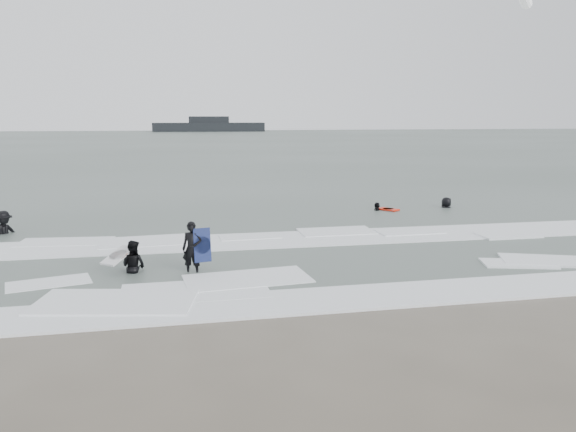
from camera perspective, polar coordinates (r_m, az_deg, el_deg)
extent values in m
plane|color=brown|center=(14.33, 3.76, -7.81)|extent=(320.00, 320.00, 0.00)
plane|color=#47544C|center=(93.36, -8.67, 7.36)|extent=(320.00, 320.00, 0.00)
imported|color=black|center=(16.12, -9.64, -5.89)|extent=(0.64, 0.50, 1.54)
imported|color=black|center=(16.61, -15.38, -5.64)|extent=(0.93, 0.89, 1.51)
imported|color=black|center=(23.50, -26.84, -1.79)|extent=(1.31, 1.25, 1.79)
imported|color=black|center=(26.59, 9.03, 0.47)|extent=(0.82, 0.99, 1.58)
imported|color=black|center=(28.11, 15.77, 0.73)|extent=(0.94, 0.73, 1.70)
cube|color=white|center=(13.77, 4.39, -8.43)|extent=(30.03, 2.32, 0.07)
cube|color=white|center=(19.98, -0.53, -2.49)|extent=(30.00, 2.60, 0.09)
cube|color=black|center=(161.29, -8.04, 8.93)|extent=(30.98, 5.53, 2.43)
cube|color=black|center=(161.26, -8.06, 9.68)|extent=(11.06, 3.32, 1.77)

